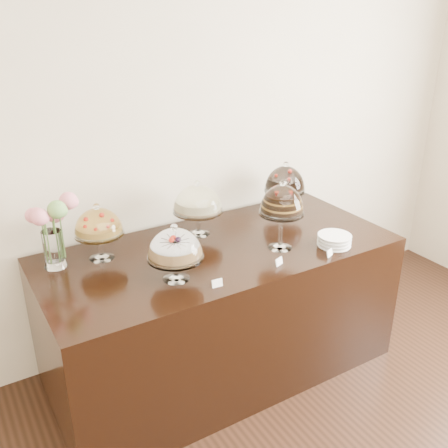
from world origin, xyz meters
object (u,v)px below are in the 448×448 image
display_counter (220,310)px  cake_stand_choco_layer (282,202)px  cake_stand_sugar_sponge (175,247)px  cake_stand_cheesecake (198,201)px  cake_stand_dark_choco (285,181)px  cake_stand_fruit_tart (98,224)px  flower_vase (52,225)px  plate_stack (334,240)px

display_counter → cake_stand_choco_layer: 0.84m
cake_stand_sugar_sponge → cake_stand_choco_layer: size_ratio=0.74×
cake_stand_cheesecake → cake_stand_dark_choco: 0.72m
display_counter → cake_stand_choco_layer: cake_stand_choco_layer is taller
cake_stand_choco_layer → cake_stand_fruit_tart: (-0.99, 0.43, -0.08)m
cake_stand_sugar_sponge → flower_vase: (-0.52, 0.48, 0.06)m
display_counter → cake_stand_sugar_sponge: 0.78m
cake_stand_choco_layer → cake_stand_sugar_sponge: bearing=-178.5°
plate_stack → cake_stand_sugar_sponge: bearing=172.4°
cake_stand_sugar_sponge → flower_vase: bearing=137.6°
plate_stack → cake_stand_choco_layer: bearing=152.8°
cake_stand_fruit_tart → plate_stack: bearing=-24.4°
cake_stand_sugar_sponge → flower_vase: flower_vase is taller
cake_stand_cheesecake → plate_stack: size_ratio=1.83×
cake_stand_choco_layer → cake_stand_dark_choco: (0.39, 0.47, -0.07)m
display_counter → cake_stand_choco_layer: (0.32, -0.18, 0.75)m
cake_stand_fruit_tart → plate_stack: cake_stand_fruit_tart is taller
cake_stand_cheesecake → cake_stand_fruit_tart: bearing=-179.3°
cake_stand_cheesecake → plate_stack: bearing=-43.0°
cake_stand_cheesecake → flower_vase: flower_vase is taller
cake_stand_sugar_sponge → cake_stand_choco_layer: cake_stand_choco_layer is taller
cake_stand_choco_layer → cake_stand_cheesecake: bearing=127.4°
flower_vase → cake_stand_cheesecake: bearing=-1.2°
cake_stand_cheesecake → cake_stand_fruit_tart: (-0.65, -0.01, -0.01)m
display_counter → plate_stack: 0.86m
cake_stand_sugar_sponge → cake_stand_fruit_tart: size_ratio=0.94×
cake_stand_cheesecake → cake_stand_dark_choco: bearing=2.5°
cake_stand_dark_choco → plate_stack: 0.66m
cake_stand_choco_layer → cake_stand_dark_choco: size_ratio=1.19×
cake_stand_choco_layer → cake_stand_dark_choco: cake_stand_choco_layer is taller
cake_stand_sugar_sponge → plate_stack: 1.04m
cake_stand_choco_layer → cake_stand_dark_choco: bearing=50.6°
cake_stand_dark_choco → cake_stand_fruit_tart: bearing=-178.4°
cake_stand_choco_layer → flower_vase: bearing=159.8°
cake_stand_cheesecake → cake_stand_dark_choco: size_ratio=0.99×
flower_vase → cake_stand_dark_choco: bearing=0.5°
cake_stand_fruit_tart → plate_stack: size_ratio=1.73×
cake_stand_cheesecake → display_counter: bearing=-87.0°
cake_stand_sugar_sponge → cake_stand_cheesecake: bearing=50.1°
cake_stand_sugar_sponge → cake_stand_choco_layer: bearing=1.5°
display_counter → cake_stand_fruit_tart: size_ratio=6.35×
display_counter → cake_stand_dark_choco: 1.02m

